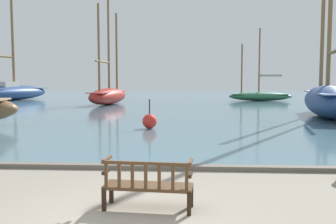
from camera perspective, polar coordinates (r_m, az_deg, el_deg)
name	(u,v)px	position (r m, az deg, el deg)	size (l,w,h in m)	color
harbor_water	(181,98)	(49.89, 2.07, 2.17)	(100.00, 80.00, 0.08)	slate
quay_edge_kerb	(148,167)	(10.00, -3.10, -8.34)	(40.00, 0.30, 0.12)	#675F54
park_bench	(148,184)	(6.88, -3.08, -10.92)	(1.64, 0.66, 0.92)	black
sailboat_far_port	(12,91)	(46.76, -22.63, 3.02)	(6.18, 11.31, 16.01)	navy
sailboat_outer_port	(328,98)	(25.25, 23.17, 1.96)	(4.26, 10.18, 14.25)	navy
sailboat_mid_port	(108,94)	(35.90, -9.06, 2.70)	(3.15, 8.61, 11.37)	maroon
sailboat_outer_starboard	(260,95)	(42.86, 13.86, 2.52)	(6.96, 1.96, 7.99)	#2D6647
channel_buoy	(150,121)	(17.63, -2.83, -1.40)	(0.68, 0.68, 1.38)	red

